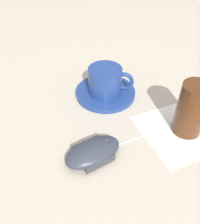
{
  "coord_description": "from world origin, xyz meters",
  "views": [
    {
      "loc": [
        -0.45,
        0.07,
        0.4
      ],
      "look_at": [
        -0.03,
        0.1,
        0.03
      ],
      "focal_mm": 40.0,
      "sensor_mm": 36.0,
      "label": 1
    }
  ],
  "objects_px": {
    "coffee_cup": "(106,80)",
    "drinking_glass": "(192,109)",
    "saucer": "(105,92)",
    "computer_mouse": "(93,152)"
  },
  "relations": [
    {
      "from": "computer_mouse",
      "to": "saucer",
      "type": "bearing_deg",
      "value": -3.98
    },
    {
      "from": "coffee_cup",
      "to": "computer_mouse",
      "type": "distance_m",
      "value": 0.21
    },
    {
      "from": "coffee_cup",
      "to": "drinking_glass",
      "type": "xyz_separation_m",
      "value": [
        -0.12,
        -0.19,
        0.02
      ]
    },
    {
      "from": "saucer",
      "to": "computer_mouse",
      "type": "height_order",
      "value": "computer_mouse"
    },
    {
      "from": "coffee_cup",
      "to": "computer_mouse",
      "type": "xyz_separation_m",
      "value": [
        -0.21,
        0.02,
        -0.03
      ]
    },
    {
      "from": "saucer",
      "to": "coffee_cup",
      "type": "height_order",
      "value": "coffee_cup"
    },
    {
      "from": "saucer",
      "to": "coffee_cup",
      "type": "bearing_deg",
      "value": -164.8
    },
    {
      "from": "coffee_cup",
      "to": "drinking_glass",
      "type": "bearing_deg",
      "value": -122.09
    },
    {
      "from": "saucer",
      "to": "computer_mouse",
      "type": "relative_size",
      "value": 1.15
    },
    {
      "from": "drinking_glass",
      "to": "computer_mouse",
      "type": "bearing_deg",
      "value": 114.02
    }
  ]
}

